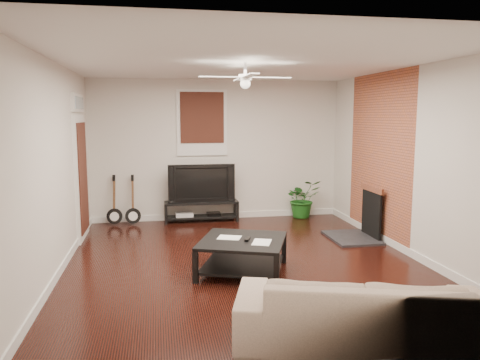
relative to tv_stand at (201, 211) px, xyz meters
name	(u,v)px	position (x,y,z in m)	size (l,w,h in m)	color
room	(245,166)	(0.35, -2.78, 1.20)	(5.01, 6.01, 2.81)	black
brick_accent	(379,157)	(2.84, -1.78, 1.20)	(0.02, 2.20, 2.80)	#B15C39
fireplace	(361,212)	(2.55, -1.78, 0.26)	(0.80, 1.10, 0.92)	black
window_back	(202,123)	(0.05, 0.19, 1.75)	(1.00, 0.06, 1.30)	#33150D
door_left	(81,166)	(-2.11, -0.88, 1.05)	(0.08, 1.00, 2.50)	white
tv_stand	(201,211)	(0.00, 0.00, 0.00)	(1.45, 0.39, 0.41)	black
tv	(201,182)	(0.00, 0.02, 0.58)	(1.30, 0.17, 0.75)	black
coffee_table	(243,256)	(0.25, -3.12, 0.02)	(1.08, 1.08, 0.46)	black
sofa	(361,310)	(0.95, -5.28, 0.13)	(2.27, 0.89, 0.66)	#C9AF96
potted_plant	(302,198)	(2.09, 0.01, 0.19)	(0.71, 0.61, 0.79)	#1A5B1A
guitar_left	(114,200)	(-1.68, -0.03, 0.28)	(0.30, 0.21, 0.97)	black
guitar_right	(133,200)	(-1.33, -0.06, 0.28)	(0.30, 0.21, 0.97)	black
ceiling_fan	(245,77)	(0.35, -2.78, 2.40)	(1.24, 1.24, 0.32)	white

